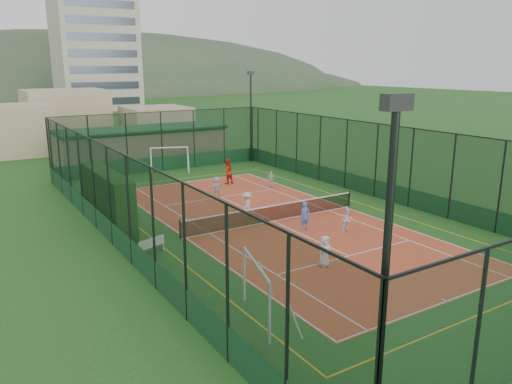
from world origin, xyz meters
TOP-DOWN VIEW (x-y plane):
  - ground at (0.00, 0.00)m, footprint 300.00×300.00m
  - court_slab at (0.00, 0.00)m, footprint 11.17×23.97m
  - tennis_net at (0.00, 0.00)m, footprint 11.67×0.12m
  - perimeter_fence at (0.00, 0.00)m, footprint 18.12×34.12m
  - floodlight_sw at (-8.60, -16.60)m, footprint 0.60×0.26m
  - floodlight_ne at (8.60, 16.60)m, footprint 0.60×0.26m
  - clubhouse at (0.00, 22.00)m, footprint 15.20×7.20m
  - apartment_tower at (12.00, 82.00)m, footprint 15.00×12.00m
  - distant_hills at (0.00, 150.00)m, footprint 200.00×60.00m
  - hedge_left at (-8.30, 4.19)m, footprint 1.07×7.14m
  - white_bench at (-7.80, -1.12)m, footprint 1.54×0.85m
  - futsal_goal_near at (-6.95, -9.26)m, footprint 3.45×1.85m
  - futsal_goal_far at (0.35, 16.28)m, footprint 3.29×1.98m
  - child_near_left at (-1.77, -6.77)m, footprint 0.71×0.47m
  - child_near_mid at (0.65, -2.14)m, footprint 0.58×0.39m
  - child_near_right at (2.41, -3.61)m, footprint 0.70×0.58m
  - child_far_left at (-0.87, 1.50)m, footprint 1.10×1.08m
  - child_far_right at (4.49, 6.97)m, footprint 0.77×0.50m
  - child_far_back at (-0.31, 6.43)m, footprint 1.41×0.98m
  - coach at (2.29, 9.66)m, footprint 1.03×0.85m
  - tennis_balls at (0.34, 1.38)m, footprint 5.37×1.05m

SIDE VIEW (x-z plane):
  - ground at x=0.00m, z-range 0.00..0.00m
  - distant_hills at x=0.00m, z-range -12.00..12.00m
  - court_slab at x=0.00m, z-range 0.00..0.01m
  - tennis_balls at x=0.34m, z-range 0.01..0.08m
  - white_bench at x=-7.80m, z-range 0.00..0.84m
  - tennis_net at x=0.00m, z-range 0.00..1.06m
  - child_far_right at x=4.49m, z-range 0.01..1.23m
  - child_near_right at x=2.41m, z-range 0.01..1.31m
  - child_near_left at x=-1.77m, z-range 0.01..1.44m
  - child_far_back at x=-0.31m, z-range 0.01..1.47m
  - child_far_left at x=-0.87m, z-range 0.01..1.53m
  - child_near_mid at x=0.65m, z-range 0.01..1.56m
  - coach at x=2.29m, z-range 0.01..1.93m
  - futsal_goal_far at x=0.35m, z-range 0.00..2.05m
  - futsal_goal_near at x=-6.95m, z-range 0.00..2.14m
  - hedge_left at x=-8.30m, z-range 0.00..3.12m
  - clubhouse at x=0.00m, z-range 0.00..3.15m
  - perimeter_fence at x=0.00m, z-range 0.00..5.00m
  - floodlight_sw at x=-8.60m, z-range 0.00..8.25m
  - floodlight_ne at x=8.60m, z-range 0.00..8.25m
  - apartment_tower at x=12.00m, z-range 0.00..30.00m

